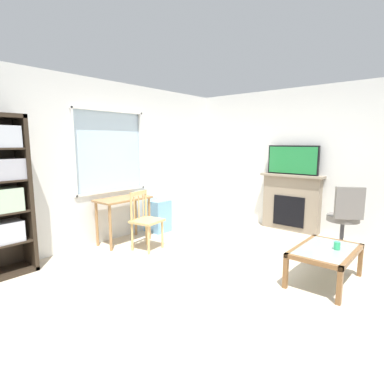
# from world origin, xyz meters

# --- Properties ---
(ground) EXTENTS (5.99, 5.75, 0.02)m
(ground) POSITION_xyz_m (0.00, 0.00, -0.01)
(ground) COLOR beige
(wall_back_with_window) EXTENTS (4.99, 0.15, 2.62)m
(wall_back_with_window) POSITION_xyz_m (0.01, 2.38, 1.29)
(wall_back_with_window) COLOR silver
(wall_back_with_window) RESTS_ON ground
(wall_right) EXTENTS (0.12, 4.95, 2.62)m
(wall_right) POSITION_xyz_m (2.55, 0.00, 1.31)
(wall_right) COLOR silver
(wall_right) RESTS_ON ground
(desk_under_window) EXTENTS (0.89, 0.46, 0.75)m
(desk_under_window) POSITION_xyz_m (-0.08, 2.03, 0.62)
(desk_under_window) COLOR #A37547
(desk_under_window) RESTS_ON ground
(wooden_chair) EXTENTS (0.48, 0.46, 0.90)m
(wooden_chair) POSITION_xyz_m (-0.06, 1.51, 0.46)
(wooden_chair) COLOR tan
(wooden_chair) RESTS_ON ground
(plastic_drawer_unit) EXTENTS (0.35, 0.40, 0.59)m
(plastic_drawer_unit) POSITION_xyz_m (0.73, 2.08, 0.29)
(plastic_drawer_unit) COLOR #72ADDB
(plastic_drawer_unit) RESTS_ON ground
(fireplace) EXTENTS (0.26, 1.16, 1.06)m
(fireplace) POSITION_xyz_m (2.40, 0.22, 0.53)
(fireplace) COLOR gray
(fireplace) RESTS_ON ground
(tv) EXTENTS (0.06, 0.94, 0.53)m
(tv) POSITION_xyz_m (2.38, 0.22, 1.32)
(tv) COLOR black
(tv) RESTS_ON fireplace
(office_chair) EXTENTS (0.61, 0.57, 1.00)m
(office_chair) POSITION_xyz_m (1.87, -0.85, 0.55)
(office_chair) COLOR slate
(office_chair) RESTS_ON ground
(coffee_table) EXTENTS (0.95, 0.62, 0.41)m
(coffee_table) POSITION_xyz_m (0.53, -0.99, 0.35)
(coffee_table) COLOR #8C9E99
(coffee_table) RESTS_ON ground
(sippy_cup) EXTENTS (0.07, 0.07, 0.09)m
(sippy_cup) POSITION_xyz_m (0.58, -1.10, 0.46)
(sippy_cup) COLOR #33B770
(sippy_cup) RESTS_ON coffee_table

